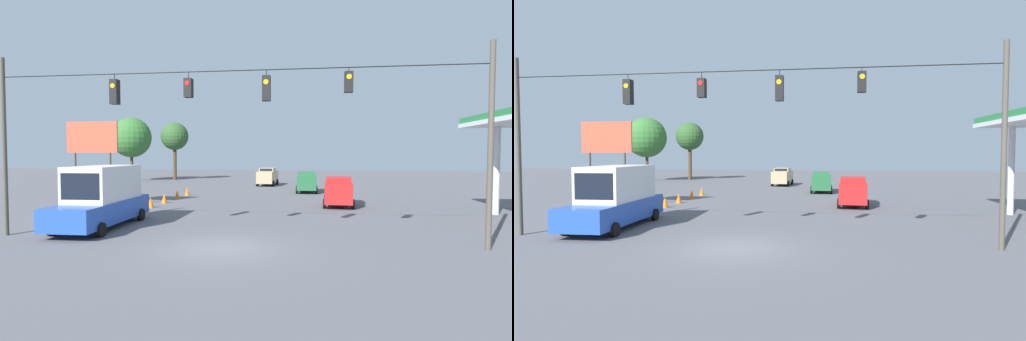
# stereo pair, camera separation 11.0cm
# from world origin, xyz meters

# --- Properties ---
(ground_plane) EXTENTS (140.00, 140.00, 0.00)m
(ground_plane) POSITION_xyz_m (0.00, 0.00, 0.00)
(ground_plane) COLOR #56565B
(overhead_signal_span) EXTENTS (20.17, 0.38, 7.80)m
(overhead_signal_span) POSITION_xyz_m (0.08, -1.11, 4.91)
(overhead_signal_span) COLOR #4C473D
(overhead_signal_span) RESTS_ON ground_plane
(box_truck_blue_parked_shoulder) EXTENTS (2.59, 6.67, 3.01)m
(box_truck_blue_parked_shoulder) POSITION_xyz_m (6.79, -3.55, 1.48)
(box_truck_blue_parked_shoulder) COLOR #234CB2
(box_truck_blue_parked_shoulder) RESTS_ON ground_plane
(sedan_green_oncoming_deep) EXTENTS (1.95, 3.95, 1.89)m
(sedan_green_oncoming_deep) POSITION_xyz_m (-3.01, -22.32, 0.98)
(sedan_green_oncoming_deep) COLOR #236038
(sedan_green_oncoming_deep) RESTS_ON ground_plane
(sedan_tan_withflow_deep) EXTENTS (2.22, 4.37, 1.98)m
(sedan_tan_withflow_deep) POSITION_xyz_m (1.42, -29.63, 1.03)
(sedan_tan_withflow_deep) COLOR tan
(sedan_tan_withflow_deep) RESTS_ON ground_plane
(sedan_red_oncoming_far) EXTENTS (2.21, 4.01, 2.01)m
(sedan_red_oncoming_far) POSITION_xyz_m (-5.26, -12.87, 1.04)
(sedan_red_oncoming_far) COLOR red
(sedan_red_oncoming_far) RESTS_ON ground_plane
(traffic_cone_nearest) EXTENTS (0.42, 0.42, 0.70)m
(traffic_cone_nearest) POSITION_xyz_m (7.12, -5.29, 0.35)
(traffic_cone_nearest) COLOR orange
(traffic_cone_nearest) RESTS_ON ground_plane
(traffic_cone_second) EXTENTS (0.42, 0.42, 0.70)m
(traffic_cone_second) POSITION_xyz_m (7.06, -8.05, 0.35)
(traffic_cone_second) COLOR orange
(traffic_cone_second) RESTS_ON ground_plane
(traffic_cone_third) EXTENTS (0.42, 0.42, 0.70)m
(traffic_cone_third) POSITION_xyz_m (7.15, -10.41, 0.35)
(traffic_cone_third) COLOR orange
(traffic_cone_third) RESTS_ON ground_plane
(traffic_cone_fourth) EXTENTS (0.42, 0.42, 0.70)m
(traffic_cone_fourth) POSITION_xyz_m (7.16, -12.90, 0.35)
(traffic_cone_fourth) COLOR orange
(traffic_cone_fourth) RESTS_ON ground_plane
(traffic_cone_fifth) EXTENTS (0.42, 0.42, 0.70)m
(traffic_cone_fifth) POSITION_xyz_m (7.13, -15.63, 0.35)
(traffic_cone_fifth) COLOR orange
(traffic_cone_fifth) RESTS_ON ground_plane
(traffic_cone_farthest) EXTENTS (0.42, 0.42, 0.70)m
(traffic_cone_farthest) POSITION_xyz_m (7.11, -18.16, 0.35)
(traffic_cone_farthest) COLOR orange
(traffic_cone_farthest) RESTS_ON ground_plane
(roadside_billboard) EXTENTS (3.59, 0.16, 5.75)m
(roadside_billboard) POSITION_xyz_m (11.16, -10.26, 4.21)
(roadside_billboard) COLOR #4C473D
(roadside_billboard) RESTS_ON ground_plane
(tree_horizon_left) EXTENTS (3.72, 3.72, 7.77)m
(tree_horizon_left) POSITION_xyz_m (14.88, -37.23, 5.83)
(tree_horizon_left) COLOR #4C3823
(tree_horizon_left) RESTS_ON ground_plane
(tree_horizon_right) EXTENTS (5.15, 5.15, 8.22)m
(tree_horizon_right) POSITION_xyz_m (19.63, -34.23, 5.63)
(tree_horizon_right) COLOR #4C3823
(tree_horizon_right) RESTS_ON ground_plane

